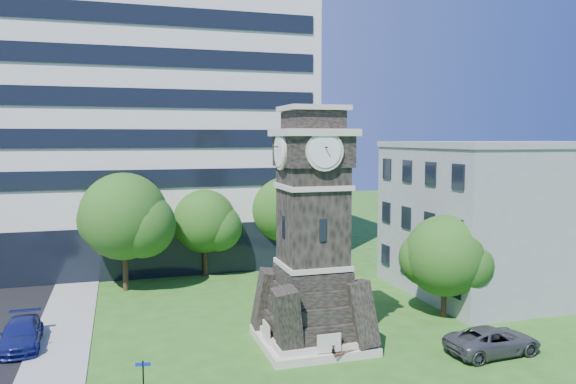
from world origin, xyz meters
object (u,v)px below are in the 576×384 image
object	(u,v)px
clock_tower	(312,243)
street_sign	(143,383)
car_east_lot	(493,341)
car_street_north	(21,334)
park_bench	(346,350)

from	to	relation	value
clock_tower	street_sign	bearing A→B (deg)	-146.65
clock_tower	car_east_lot	world-z (taller)	clock_tower
car_street_north	car_east_lot	bearing A→B (deg)	-21.93
clock_tower	car_east_lot	distance (m)	10.10
street_sign	clock_tower	bearing A→B (deg)	45.02
car_street_north	car_east_lot	world-z (taller)	car_street_north
clock_tower	park_bench	distance (m)	5.48
street_sign	car_east_lot	bearing A→B (deg)	17.90
car_east_lot	street_sign	distance (m)	16.91
clock_tower	park_bench	world-z (taller)	clock_tower
car_east_lot	street_sign	bearing A→B (deg)	92.48
car_street_north	street_sign	xyz separation A→B (m)	(5.66, -9.60, 0.79)
clock_tower	park_bench	bearing A→B (deg)	-69.64
car_street_north	street_sign	size ratio (longest dim) A/B	1.99
car_east_lot	street_sign	world-z (taller)	street_sign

